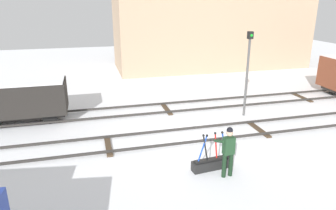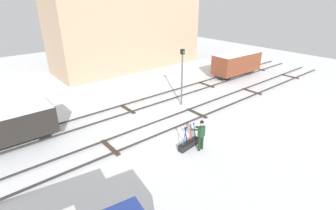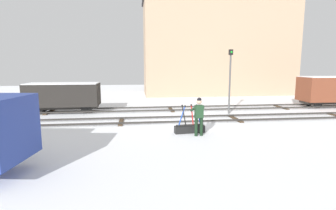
# 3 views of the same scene
# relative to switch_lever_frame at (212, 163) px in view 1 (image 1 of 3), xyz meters

# --- Properties ---
(ground_plane) EXTENTS (60.00, 60.00, 0.00)m
(ground_plane) POSITION_rel_switch_lever_frame_xyz_m (-0.01, 2.78, -0.25)
(ground_plane) COLOR white
(track_main_line) EXTENTS (44.00, 1.94, 0.18)m
(track_main_line) POSITION_rel_switch_lever_frame_xyz_m (-0.01, 2.78, -0.14)
(track_main_line) COLOR #2D2B28
(track_main_line) RESTS_ON ground_plane
(track_siding_near) EXTENTS (44.00, 1.94, 0.18)m
(track_siding_near) POSITION_rel_switch_lever_frame_xyz_m (-0.01, 6.67, -0.14)
(track_siding_near) COLOR #2D2B28
(track_siding_near) RESTS_ON ground_plane
(switch_lever_frame) EXTENTS (1.55, 0.51, 1.45)m
(switch_lever_frame) POSITION_rel_switch_lever_frame_xyz_m (0.00, 0.00, 0.00)
(switch_lever_frame) COLOR black
(switch_lever_frame) RESTS_ON ground_plane
(rail_worker) EXTENTS (0.59, 0.73, 1.85)m
(rail_worker) POSITION_rel_switch_lever_frame_xyz_m (0.32, -0.57, 0.80)
(rail_worker) COLOR black
(rail_worker) RESTS_ON ground_plane
(signal_post) EXTENTS (0.24, 0.32, 4.39)m
(signal_post) POSITION_rel_switch_lever_frame_xyz_m (3.77, 4.74, 2.40)
(signal_post) COLOR #4C4C4C
(signal_post) RESTS_ON ground_plane
(apartment_building) EXTENTS (17.26, 6.26, 10.63)m
(apartment_building) POSITION_rel_switch_lever_frame_xyz_m (6.88, 17.43, 5.07)
(apartment_building) COLOR tan
(apartment_building) RESTS_ON ground_plane
(freight_car_mid_siding) EXTENTS (4.94, 1.97, 2.11)m
(freight_car_mid_siding) POSITION_rel_switch_lever_frame_xyz_m (-7.74, 6.67, 0.98)
(freight_car_mid_siding) COLOR #2D2B28
(freight_car_mid_siding) RESTS_ON ground_plane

